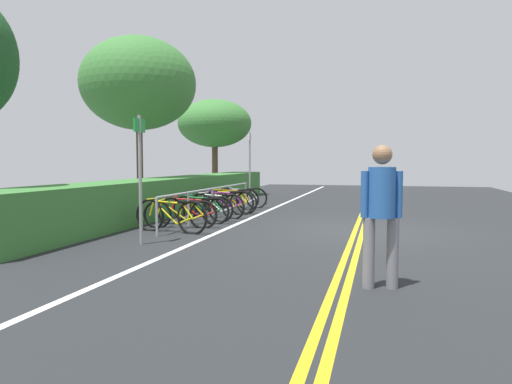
{
  "coord_description": "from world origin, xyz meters",
  "views": [
    {
      "loc": [
        -10.46,
        -0.45,
        1.51
      ],
      "look_at": [
        0.3,
        2.43,
        0.78
      ],
      "focal_mm": 32.89,
      "sensor_mm": 36.0,
      "label": 1
    }
  ],
  "objects_px": {
    "bicycle_3": "(203,208)",
    "sign_post_far": "(250,162)",
    "bicycle_6": "(230,201)",
    "bicycle_8": "(242,198)",
    "bike_rack": "(212,195)",
    "pedestrian": "(381,206)",
    "bicycle_2": "(193,211)",
    "tree_far_right": "(215,124)",
    "tree_mid": "(139,84)",
    "bicycle_5": "(224,203)",
    "bicycle_7": "(233,199)",
    "sign_post_near": "(140,168)",
    "bicycle_1": "(180,214)",
    "bicycle_0": "(171,216)",
    "bicycle_4": "(217,206)"
  },
  "relations": [
    {
      "from": "bicycle_3",
      "to": "sign_post_far",
      "type": "distance_m",
      "value": 4.62
    },
    {
      "from": "bicycle_6",
      "to": "bicycle_8",
      "type": "distance_m",
      "value": 1.35
    },
    {
      "from": "bike_rack",
      "to": "pedestrian",
      "type": "height_order",
      "value": "pedestrian"
    },
    {
      "from": "bicycle_2",
      "to": "tree_far_right",
      "type": "bearing_deg",
      "value": 16.86
    },
    {
      "from": "tree_mid",
      "to": "bicycle_3",
      "type": "bearing_deg",
      "value": -126.56
    },
    {
      "from": "pedestrian",
      "to": "tree_mid",
      "type": "bearing_deg",
      "value": 44.11
    },
    {
      "from": "bicycle_3",
      "to": "bicycle_5",
      "type": "relative_size",
      "value": 0.97
    },
    {
      "from": "bicycle_7",
      "to": "sign_post_near",
      "type": "bearing_deg",
      "value": -177.63
    },
    {
      "from": "bicycle_3",
      "to": "bicycle_1",
      "type": "bearing_deg",
      "value": 178.5
    },
    {
      "from": "bicycle_7",
      "to": "bike_rack",
      "type": "bearing_deg",
      "value": -177.17
    },
    {
      "from": "bike_rack",
      "to": "bicycle_3",
      "type": "xyz_separation_m",
      "value": [
        -0.7,
        0.0,
        -0.29
      ]
    },
    {
      "from": "bicycle_6",
      "to": "bike_rack",
      "type": "bearing_deg",
      "value": 177.29
    },
    {
      "from": "bicycle_5",
      "to": "bicycle_7",
      "type": "relative_size",
      "value": 1.06
    },
    {
      "from": "bicycle_1",
      "to": "sign_post_far",
      "type": "height_order",
      "value": "sign_post_far"
    },
    {
      "from": "bicycle_1",
      "to": "tree_far_right",
      "type": "height_order",
      "value": "tree_far_right"
    },
    {
      "from": "bicycle_2",
      "to": "tree_far_right",
      "type": "relative_size",
      "value": 0.4
    },
    {
      "from": "bicycle_8",
      "to": "bicycle_2",
      "type": "bearing_deg",
      "value": 179.77
    },
    {
      "from": "bicycle_5",
      "to": "bicycle_8",
      "type": "height_order",
      "value": "bicycle_5"
    },
    {
      "from": "bicycle_7",
      "to": "sign_post_far",
      "type": "relative_size",
      "value": 0.63
    },
    {
      "from": "sign_post_far",
      "to": "tree_mid",
      "type": "height_order",
      "value": "tree_mid"
    },
    {
      "from": "pedestrian",
      "to": "bicycle_6",
      "type": "bearing_deg",
      "value": 30.22
    },
    {
      "from": "tree_mid",
      "to": "tree_far_right",
      "type": "height_order",
      "value": "tree_mid"
    },
    {
      "from": "bicycle_5",
      "to": "bicycle_7",
      "type": "bearing_deg",
      "value": 6.94
    },
    {
      "from": "bicycle_2",
      "to": "tree_far_right",
      "type": "distance_m",
      "value": 9.96
    },
    {
      "from": "bicycle_7",
      "to": "sign_post_near",
      "type": "distance_m",
      "value": 6.35
    },
    {
      "from": "bicycle_3",
      "to": "tree_far_right",
      "type": "xyz_separation_m",
      "value": [
        8.51,
        2.76,
        2.84
      ]
    },
    {
      "from": "bicycle_3",
      "to": "bicycle_8",
      "type": "height_order",
      "value": "bicycle_8"
    },
    {
      "from": "bicycle_7",
      "to": "bicycle_8",
      "type": "distance_m",
      "value": 0.58
    },
    {
      "from": "bicycle_6",
      "to": "sign_post_far",
      "type": "distance_m",
      "value": 2.71
    },
    {
      "from": "tree_mid",
      "to": "bicycle_1",
      "type": "bearing_deg",
      "value": -140.01
    },
    {
      "from": "bike_rack",
      "to": "sign_post_near",
      "type": "height_order",
      "value": "sign_post_near"
    },
    {
      "from": "bicycle_0",
      "to": "sign_post_near",
      "type": "height_order",
      "value": "sign_post_near"
    },
    {
      "from": "sign_post_far",
      "to": "tree_far_right",
      "type": "distance_m",
      "value": 5.15
    },
    {
      "from": "bicycle_0",
      "to": "bicycle_2",
      "type": "distance_m",
      "value": 1.35
    },
    {
      "from": "bicycle_7",
      "to": "tree_mid",
      "type": "bearing_deg",
      "value": 101.98
    },
    {
      "from": "bicycle_0",
      "to": "bicycle_4",
      "type": "distance_m",
      "value": 2.68
    },
    {
      "from": "bicycle_0",
      "to": "bicycle_4",
      "type": "xyz_separation_m",
      "value": [
        2.68,
        -0.07,
        -0.02
      ]
    },
    {
      "from": "bicycle_5",
      "to": "tree_mid",
      "type": "bearing_deg",
      "value": 75.98
    },
    {
      "from": "bicycle_2",
      "to": "sign_post_near",
      "type": "distance_m",
      "value": 3.02
    },
    {
      "from": "bicycle_3",
      "to": "bicycle_6",
      "type": "xyz_separation_m",
      "value": [
        2.02,
        -0.06,
        0.01
      ]
    },
    {
      "from": "bicycle_7",
      "to": "pedestrian",
      "type": "distance_m",
      "value": 9.35
    },
    {
      "from": "bicycle_2",
      "to": "bicycle_4",
      "type": "xyz_separation_m",
      "value": [
        1.33,
        -0.11,
        0.0
      ]
    },
    {
      "from": "bicycle_4",
      "to": "sign_post_far",
      "type": "distance_m",
      "value": 3.95
    },
    {
      "from": "bicycle_3",
      "to": "bicycle_6",
      "type": "distance_m",
      "value": 2.03
    },
    {
      "from": "sign_post_far",
      "to": "bicycle_5",
      "type": "bearing_deg",
      "value": -178.41
    },
    {
      "from": "bicycle_1",
      "to": "bicycle_5",
      "type": "relative_size",
      "value": 1.0
    },
    {
      "from": "sign_post_far",
      "to": "bicycle_3",
      "type": "bearing_deg",
      "value": -179.72
    },
    {
      "from": "bicycle_1",
      "to": "tree_far_right",
      "type": "distance_m",
      "value": 10.57
    },
    {
      "from": "bicycle_7",
      "to": "sign_post_far",
      "type": "bearing_deg",
      "value": -2.83
    },
    {
      "from": "pedestrian",
      "to": "bicycle_3",
      "type": "bearing_deg",
      "value": 39.14
    }
  ]
}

